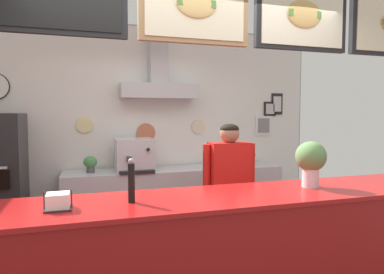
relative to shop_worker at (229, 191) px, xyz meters
name	(u,v)px	position (x,y,z in m)	size (l,w,h in m)	color
back_wall_assembly	(146,121)	(-0.63, 1.41, 0.71)	(5.14, 2.53, 2.86)	gray
service_counter	(206,270)	(-0.64, -1.06, -0.30)	(4.54, 0.70, 1.06)	maroon
back_prep_counter	(176,201)	(-0.26, 1.20, -0.39)	(2.94, 0.60, 0.90)	#B7BABF
shop_worker	(229,191)	(0.00, 0.00, 0.00)	(0.58, 0.24, 1.54)	#232328
espresso_machine	(134,155)	(-0.83, 1.18, 0.28)	(0.48, 0.51, 0.42)	silver
potted_basil	(90,163)	(-1.38, 1.20, 0.19)	(0.17, 0.17, 0.21)	#4C4C51
potted_thyme	(249,156)	(0.86, 1.22, 0.20)	(0.18, 0.18, 0.22)	beige
basil_vase	(311,161)	(0.25, -1.02, 0.44)	(0.24, 0.24, 0.36)	silver
pepper_grinder	(131,181)	(-1.16, -1.07, 0.37)	(0.04, 0.04, 0.29)	black
napkin_holder	(58,202)	(-1.61, -1.10, 0.28)	(0.16, 0.16, 0.11)	#262628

